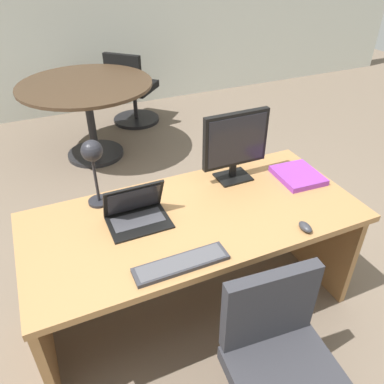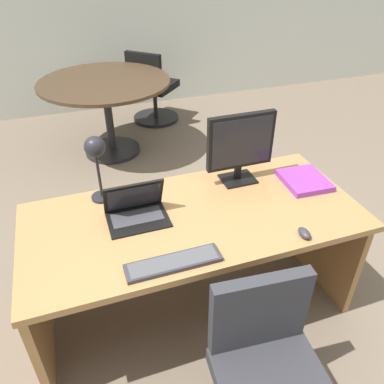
{
  "view_description": "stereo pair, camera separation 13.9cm",
  "coord_description": "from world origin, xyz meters",
  "px_view_note": "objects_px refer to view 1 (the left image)",
  "views": [
    {
      "loc": [
        -0.67,
        -1.46,
        1.96
      ],
      "look_at": [
        0.0,
        0.04,
        0.84
      ],
      "focal_mm": 35.86,
      "sensor_mm": 36.0,
      "label": 1
    },
    {
      "loc": [
        -0.54,
        -1.51,
        1.96
      ],
      "look_at": [
        0.0,
        0.04,
        0.84
      ],
      "focal_mm": 35.86,
      "sensor_mm": 36.0,
      "label": 2
    }
  ],
  "objects_px": {
    "keyboard": "(181,264)",
    "office_chair": "(280,378)",
    "mouse": "(305,227)",
    "book": "(298,175)",
    "desk": "(191,238)",
    "monitor": "(236,143)",
    "meeting_chair_near": "(132,94)",
    "desk_lamp": "(93,159)",
    "laptop": "(136,209)",
    "meeting_table": "(88,102)"
  },
  "relations": [
    {
      "from": "book",
      "to": "office_chair",
      "type": "relative_size",
      "value": 0.36
    },
    {
      "from": "office_chair",
      "to": "meeting_chair_near",
      "type": "xyz_separation_m",
      "value": [
        0.41,
        3.64,
        0.03
      ]
    },
    {
      "from": "mouse",
      "to": "book",
      "type": "height_order",
      "value": "mouse"
    },
    {
      "from": "meeting_chair_near",
      "to": "keyboard",
      "type": "bearing_deg",
      "value": -102.29
    },
    {
      "from": "keyboard",
      "to": "desk_lamp",
      "type": "relative_size",
      "value": 1.12
    },
    {
      "from": "keyboard",
      "to": "book",
      "type": "xyz_separation_m",
      "value": [
        0.93,
        0.39,
        0.01
      ]
    },
    {
      "from": "monitor",
      "to": "office_chair",
      "type": "distance_m",
      "value": 1.22
    },
    {
      "from": "monitor",
      "to": "laptop",
      "type": "height_order",
      "value": "monitor"
    },
    {
      "from": "office_chair",
      "to": "mouse",
      "type": "bearing_deg",
      "value": 48.08
    },
    {
      "from": "laptop",
      "to": "meeting_chair_near",
      "type": "relative_size",
      "value": 0.36
    },
    {
      "from": "monitor",
      "to": "meeting_chair_near",
      "type": "bearing_deg",
      "value": 87.38
    },
    {
      "from": "meeting_table",
      "to": "mouse",
      "type": "bearing_deg",
      "value": -77.11
    },
    {
      "from": "monitor",
      "to": "meeting_table",
      "type": "height_order",
      "value": "monitor"
    },
    {
      "from": "mouse",
      "to": "desk_lamp",
      "type": "height_order",
      "value": "desk_lamp"
    },
    {
      "from": "desk_lamp",
      "to": "office_chair",
      "type": "distance_m",
      "value": 1.35
    },
    {
      "from": "desk",
      "to": "mouse",
      "type": "bearing_deg",
      "value": -40.78
    },
    {
      "from": "monitor",
      "to": "desk_lamp",
      "type": "height_order",
      "value": "monitor"
    },
    {
      "from": "desk",
      "to": "keyboard",
      "type": "height_order",
      "value": "keyboard"
    },
    {
      "from": "mouse",
      "to": "meeting_table",
      "type": "height_order",
      "value": "meeting_table"
    },
    {
      "from": "laptop",
      "to": "desk_lamp",
      "type": "xyz_separation_m",
      "value": [
        -0.14,
        0.2,
        0.22
      ]
    },
    {
      "from": "keyboard",
      "to": "laptop",
      "type": "bearing_deg",
      "value": 101.29
    },
    {
      "from": "mouse",
      "to": "desk",
      "type": "bearing_deg",
      "value": 139.22
    },
    {
      "from": "keyboard",
      "to": "office_chair",
      "type": "bearing_deg",
      "value": -58.17
    },
    {
      "from": "laptop",
      "to": "meeting_table",
      "type": "bearing_deg",
      "value": 85.85
    },
    {
      "from": "monitor",
      "to": "office_chair",
      "type": "height_order",
      "value": "monitor"
    },
    {
      "from": "laptop",
      "to": "meeting_table",
      "type": "xyz_separation_m",
      "value": [
        0.15,
        2.14,
        -0.2
      ]
    },
    {
      "from": "book",
      "to": "office_chair",
      "type": "bearing_deg",
      "value": -127.72
    },
    {
      "from": "desk",
      "to": "book",
      "type": "relative_size",
      "value": 6.11
    },
    {
      "from": "meeting_chair_near",
      "to": "desk_lamp",
      "type": "bearing_deg",
      "value": -109.62
    },
    {
      "from": "desk",
      "to": "monitor",
      "type": "height_order",
      "value": "monitor"
    },
    {
      "from": "desk_lamp",
      "to": "book",
      "type": "relative_size",
      "value": 1.34
    },
    {
      "from": "meeting_chair_near",
      "to": "desk",
      "type": "bearing_deg",
      "value": -99.71
    },
    {
      "from": "desk",
      "to": "desk_lamp",
      "type": "distance_m",
      "value": 0.7
    },
    {
      "from": "desk_lamp",
      "to": "book",
      "type": "distance_m",
      "value": 1.21
    },
    {
      "from": "mouse",
      "to": "meeting_table",
      "type": "distance_m",
      "value": 2.64
    },
    {
      "from": "meeting_chair_near",
      "to": "meeting_table",
      "type": "bearing_deg",
      "value": -133.89
    },
    {
      "from": "laptop",
      "to": "office_chair",
      "type": "xyz_separation_m",
      "value": [
        0.36,
        -0.86,
        -0.46
      ]
    },
    {
      "from": "monitor",
      "to": "keyboard",
      "type": "xyz_separation_m",
      "value": [
        -0.57,
        -0.55,
        -0.23
      ]
    },
    {
      "from": "monitor",
      "to": "meeting_chair_near",
      "type": "xyz_separation_m",
      "value": [
        0.12,
        2.63,
        -0.6
      ]
    },
    {
      "from": "desk",
      "to": "keyboard",
      "type": "bearing_deg",
      "value": -120.2
    },
    {
      "from": "book",
      "to": "desk",
      "type": "bearing_deg",
      "value": -177.61
    },
    {
      "from": "mouse",
      "to": "monitor",
      "type": "bearing_deg",
      "value": 98.62
    },
    {
      "from": "monitor",
      "to": "mouse",
      "type": "distance_m",
      "value": 0.62
    },
    {
      "from": "desk_lamp",
      "to": "meeting_chair_near",
      "type": "height_order",
      "value": "desk_lamp"
    },
    {
      "from": "keyboard",
      "to": "office_chair",
      "type": "xyz_separation_m",
      "value": [
        0.28,
        -0.45,
        -0.41
      ]
    },
    {
      "from": "desk_lamp",
      "to": "office_chair",
      "type": "bearing_deg",
      "value": -64.49
    },
    {
      "from": "desk",
      "to": "meeting_table",
      "type": "distance_m",
      "value": 2.18
    },
    {
      "from": "office_chair",
      "to": "meeting_chair_near",
      "type": "height_order",
      "value": "meeting_chair_near"
    },
    {
      "from": "desk_lamp",
      "to": "office_chair",
      "type": "height_order",
      "value": "desk_lamp"
    },
    {
      "from": "meeting_chair_near",
      "to": "monitor",
      "type": "bearing_deg",
      "value": -92.62
    }
  ]
}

